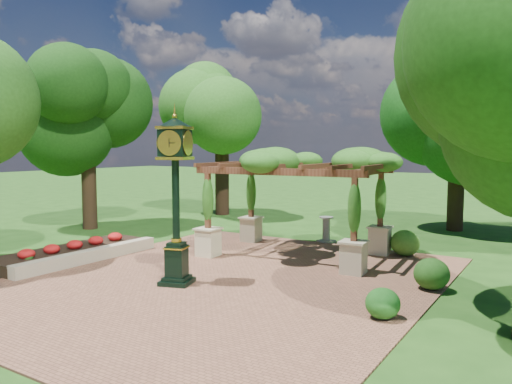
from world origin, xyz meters
The scene contains 13 objects.
ground centered at (0.00, 0.00, 0.00)m, with size 120.00×120.00×0.00m, color #1E4714.
brick_plaza centered at (0.00, 1.00, 0.02)m, with size 10.00×12.00×0.04m, color brown.
border_wall centered at (-4.60, 0.50, 0.20)m, with size 0.35×5.00×0.40m, color #C6B793.
flower_bed centered at (-5.50, 0.50, 0.18)m, with size 1.50×5.00×0.36m, color red.
pedestal_clock centered at (-0.78, 0.03, 2.53)m, with size 1.05×1.05×4.22m.
pergola centered at (0.12, 4.61, 2.82)m, with size 5.68×3.81×3.43m.
sundial centered at (0.04, 7.20, 0.42)m, with size 0.62×0.62×0.95m.
shrub_front centered at (4.39, 0.28, 0.35)m, with size 0.69×0.69×0.62m, color #1D5B1A.
shrub_mid centered at (4.72, 2.92, 0.42)m, with size 0.85×0.85×0.76m, color #1F4B15.
shrub_back centered at (3.12, 6.34, 0.45)m, with size 0.91×0.91×0.82m, color #31631C.
tree_west_near centered at (-9.77, 4.73, 5.11)m, with size 4.00×4.00×7.45m.
tree_west_far centered at (-7.72, 11.44, 5.96)m, with size 4.08×4.08×8.71m.
tree_north centered at (3.44, 12.54, 5.14)m, with size 4.20×4.20×7.49m.
Camera 1 is at (7.42, -9.23, 3.44)m, focal length 35.00 mm.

